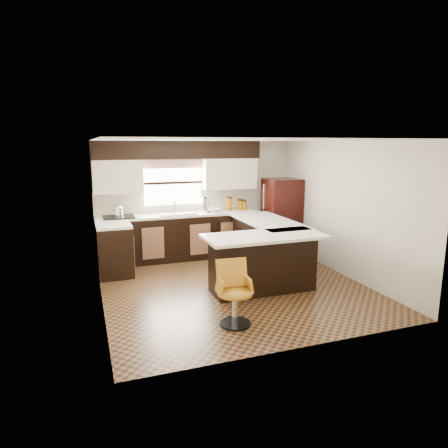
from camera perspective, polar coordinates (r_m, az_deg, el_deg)
name	(u,v)px	position (r m, az deg, el deg)	size (l,w,h in m)	color
floor	(233,286)	(6.77, 1.28, -8.83)	(4.40, 4.40, 0.00)	#49301A
ceiling	(234,140)	(6.36, 1.38, 11.93)	(4.40, 4.40, 0.00)	silver
wall_back	(196,198)	(8.52, -3.97, 3.68)	(4.40, 4.40, 0.00)	beige
wall_front	(304,248)	(4.52, 11.35, -3.44)	(4.40, 4.40, 0.00)	beige
wall_left	(98,224)	(6.05, -17.61, -0.02)	(4.40, 4.40, 0.00)	beige
wall_right	(343,209)	(7.46, 16.58, 2.12)	(4.40, 4.40, 0.00)	beige
base_cab_back	(180,237)	(8.26, -6.34, -1.90)	(3.30, 0.60, 0.90)	black
base_cab_left	(115,251)	(7.44, -15.34, -3.73)	(0.60, 0.70, 0.90)	black
counter_back	(179,215)	(8.17, -6.41, 1.32)	(3.30, 0.60, 0.04)	silver
counter_left	(113,225)	(7.34, -15.54, -0.17)	(0.60, 0.70, 0.04)	silver
soffit	(179,150)	(8.18, -6.48, 10.48)	(3.40, 0.35, 0.36)	black
upper_cab_left	(117,177)	(8.01, -14.97, 6.57)	(0.94, 0.35, 0.64)	beige
upper_cab_right	(229,174)	(8.51, 0.75, 7.21)	(1.14, 0.35, 0.64)	beige
window_pane	(173,183)	(8.34, -7.29, 5.87)	(1.20, 0.02, 0.90)	white
valance	(173,164)	(8.28, -7.30, 8.53)	(1.30, 0.06, 0.18)	#D19B93
sink	(177,213)	(8.13, -6.73, 1.54)	(0.75, 0.45, 0.03)	#B2B2B7
dishwasher	(230,238)	(8.28, 0.87, -1.94)	(0.58, 0.03, 0.78)	black
cooktop	(119,217)	(7.96, -14.82, 1.00)	(0.58, 0.50, 0.03)	black
peninsula_long	(266,246)	(7.53, 6.01, -3.21)	(0.60, 1.95, 0.90)	black
peninsula_return	(263,264)	(6.46, 5.53, -5.67)	(1.65, 0.60, 0.90)	black
counter_pen_long	(269,222)	(7.44, 6.44, 0.34)	(0.84, 1.95, 0.04)	silver
counter_pen_return	(264,236)	(6.25, 5.80, -1.77)	(1.89, 0.84, 0.04)	silver
refrigerator	(281,216)	(8.69, 8.20, 1.11)	(0.69, 0.66, 1.62)	black
bar_chair	(235,294)	(5.26, 1.62, -9.96)	(0.45, 0.45, 0.85)	#BD791A
kettle	(118,210)	(7.94, -14.84, 1.96)	(0.18, 0.18, 0.24)	silver
percolator	(205,205)	(8.28, -2.70, 2.69)	(0.15, 0.15, 0.29)	silver
mixing_bowl	(213,210)	(8.35, -1.57, 2.01)	(0.29, 0.29, 0.07)	white
canister_large	(229,204)	(8.47, 0.76, 2.82)	(0.12, 0.12, 0.26)	#935606
canister_med	(240,205)	(8.57, 2.31, 2.68)	(0.13, 0.13, 0.20)	#935606
canister_small	(244,205)	(8.60, 2.87, 2.66)	(0.12, 0.12, 0.18)	#935606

